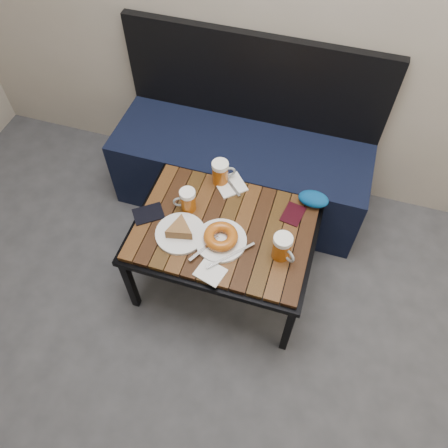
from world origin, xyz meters
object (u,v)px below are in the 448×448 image
(cafe_table, at_px, (224,233))
(passport_navy, at_px, (148,214))
(bench, at_px, (241,164))
(plate_bagel, at_px, (221,238))
(beer_mug_centre, at_px, (221,173))
(beer_mug_right, at_px, (282,247))
(plate_pie, at_px, (180,231))
(knit_pouch, at_px, (313,199))
(beer_mug_left, at_px, (188,200))
(passport_burgundy, at_px, (293,214))

(cafe_table, xyz_separation_m, passport_navy, (-0.36, -0.03, 0.05))
(passport_navy, bearing_deg, bench, 118.66)
(bench, xyz_separation_m, plate_bagel, (0.09, -0.66, 0.23))
(bench, bearing_deg, beer_mug_centre, -93.36)
(beer_mug_centre, height_order, beer_mug_right, beer_mug_right)
(beer_mug_centre, height_order, plate_pie, beer_mug_centre)
(beer_mug_centre, relative_size, knit_pouch, 0.90)
(beer_mug_left, relative_size, knit_pouch, 0.82)
(bench, xyz_separation_m, beer_mug_right, (0.36, -0.66, 0.27))
(plate_pie, relative_size, plate_bagel, 0.82)
(beer_mug_left, height_order, beer_mug_right, beer_mug_right)
(cafe_table, distance_m, plate_bagel, 0.11)
(plate_pie, distance_m, plate_bagel, 0.19)
(passport_navy, bearing_deg, plate_pie, 34.33)
(bench, distance_m, plate_pie, 0.72)
(knit_pouch, bearing_deg, plate_bagel, -136.14)
(bench, distance_m, plate_bagel, 0.71)
(cafe_table, xyz_separation_m, beer_mug_centre, (-0.10, 0.26, 0.11))
(bench, xyz_separation_m, knit_pouch, (0.44, -0.33, 0.23))
(bench, distance_m, beer_mug_centre, 0.42)
(bench, distance_m, beer_mug_right, 0.79)
(beer_mug_right, bearing_deg, bench, 154.82)
(passport_navy, distance_m, passport_burgundy, 0.68)
(beer_mug_centre, xyz_separation_m, passport_navy, (-0.26, -0.29, -0.06))
(beer_mug_right, relative_size, plate_pie, 0.59)
(passport_burgundy, bearing_deg, bench, 140.56)
(plate_pie, xyz_separation_m, plate_bagel, (0.19, 0.02, 0.00))
(beer_mug_centre, bearing_deg, plate_bagel, -106.62)
(beer_mug_centre, distance_m, plate_bagel, 0.36)
(knit_pouch, bearing_deg, passport_burgundy, -128.41)
(cafe_table, xyz_separation_m, knit_pouch, (0.36, 0.26, 0.08))
(cafe_table, distance_m, beer_mug_centre, 0.30)
(beer_mug_left, height_order, knit_pouch, beer_mug_left)
(beer_mug_centre, relative_size, passport_navy, 0.95)
(plate_bagel, xyz_separation_m, passport_navy, (-0.37, 0.05, -0.02))
(cafe_table, height_order, beer_mug_left, beer_mug_left)
(beer_mug_left, height_order, beer_mug_centre, beer_mug_centre)
(bench, distance_m, knit_pouch, 0.59)
(beer_mug_right, xyz_separation_m, passport_burgundy, (0.01, 0.24, -0.06))
(plate_pie, distance_m, knit_pouch, 0.64)
(cafe_table, xyz_separation_m, beer_mug_left, (-0.19, 0.06, 0.10))
(plate_pie, bearing_deg, knit_pouch, 33.40)
(beer_mug_right, bearing_deg, beer_mug_centre, 174.99)
(beer_mug_right, bearing_deg, passport_burgundy, 124.79)
(passport_navy, bearing_deg, beer_mug_left, 81.52)
(cafe_table, height_order, beer_mug_centre, beer_mug_centre)
(passport_navy, bearing_deg, cafe_table, 58.14)
(plate_bagel, height_order, passport_burgundy, plate_bagel)
(passport_burgundy, bearing_deg, plate_bagel, -128.91)
(knit_pouch, bearing_deg, beer_mug_left, -159.99)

